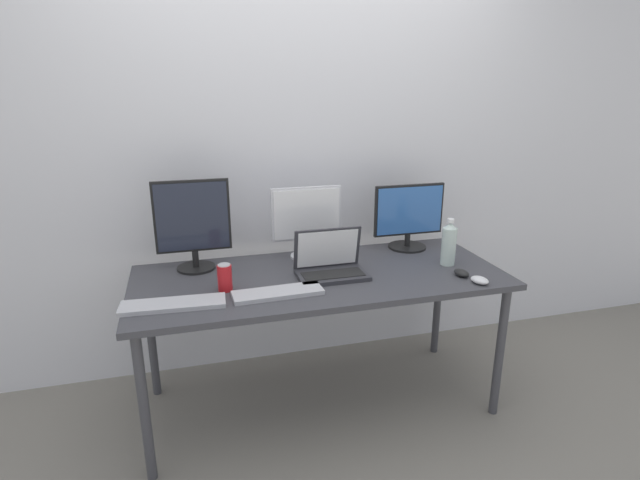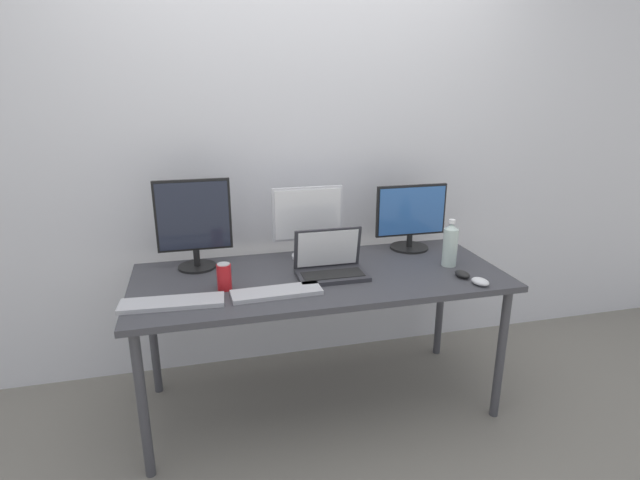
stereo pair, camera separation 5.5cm
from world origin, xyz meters
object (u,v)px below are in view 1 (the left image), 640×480
object	(u,v)px
laptop_silver	(330,265)
water_bottle	(449,244)
work_desk	(320,285)
soda_can_near_keyboard	(225,278)
keyboard_aux	(278,293)
keyboard_main	(173,304)
mouse_by_laptop	(462,273)
monitor_center	(307,220)
mouse_by_keyboard	(480,280)
monitor_right	(409,216)
monitor_left	(193,223)

from	to	relation	value
laptop_silver	water_bottle	size ratio (longest dim) A/B	1.37
work_desk	water_bottle	world-z (taller)	water_bottle
work_desk	soda_can_near_keyboard	world-z (taller)	soda_can_near_keyboard
laptop_silver	keyboard_aux	xyz separation A→B (m)	(-0.30, -0.17, -0.04)
laptop_silver	keyboard_main	xyz separation A→B (m)	(-0.75, -0.17, -0.04)
laptop_silver	mouse_by_laptop	distance (m)	0.65
monitor_center	mouse_by_laptop	xyz separation A→B (m)	(0.67, -0.47, -0.19)
keyboard_main	laptop_silver	bearing A→B (deg)	16.67
keyboard_aux	soda_can_near_keyboard	distance (m)	0.26
work_desk	mouse_by_keyboard	xyz separation A→B (m)	(0.70, -0.31, 0.07)
monitor_right	mouse_by_keyboard	xyz separation A→B (m)	(0.10, -0.58, -0.17)
monitor_right	mouse_by_keyboard	size ratio (longest dim) A/B	4.50
monitor_center	water_bottle	xyz separation A→B (m)	(0.68, -0.30, -0.10)
monitor_right	mouse_by_laptop	world-z (taller)	monitor_right
laptop_silver	keyboard_aux	bearing A→B (deg)	-149.85
keyboard_main	soda_can_near_keyboard	size ratio (longest dim) A/B	3.47
laptop_silver	soda_can_near_keyboard	bearing A→B (deg)	-173.72
monitor_right	water_bottle	size ratio (longest dim) A/B	1.66
keyboard_main	work_desk	bearing A→B (deg)	18.66
work_desk	mouse_by_keyboard	bearing A→B (deg)	-24.00
keyboard_main	mouse_by_laptop	xyz separation A→B (m)	(1.36, -0.02, 0.01)
monitor_right	laptop_silver	distance (m)	0.63
monitor_left	soda_can_near_keyboard	size ratio (longest dim) A/B	3.64
monitor_left	laptop_silver	size ratio (longest dim) A/B	1.35
laptop_silver	soda_can_near_keyboard	world-z (taller)	laptop_silver
keyboard_aux	work_desk	bearing A→B (deg)	34.72
monitor_center	keyboard_main	size ratio (longest dim) A/B	0.89
work_desk	keyboard_aux	distance (m)	0.32
mouse_by_keyboard	soda_can_near_keyboard	distance (m)	1.19
work_desk	monitor_center	xyz separation A→B (m)	(0.00, 0.27, 0.27)
monitor_left	monitor_right	xyz separation A→B (m)	(1.18, 0.02, -0.05)
laptop_silver	monitor_right	bearing A→B (deg)	27.54
mouse_by_laptop	soda_can_near_keyboard	xyz separation A→B (m)	(-1.13, 0.13, 0.05)
laptop_silver	keyboard_aux	size ratio (longest dim) A/B	0.84
monitor_center	mouse_by_laptop	world-z (taller)	monitor_center
mouse_by_laptop	water_bottle	world-z (taller)	water_bottle
monitor_center	mouse_by_keyboard	xyz separation A→B (m)	(0.70, -0.58, -0.19)
soda_can_near_keyboard	laptop_silver	bearing A→B (deg)	6.28
monitor_left	monitor_center	bearing A→B (deg)	2.18
monitor_center	laptop_silver	distance (m)	0.33
laptop_silver	keyboard_aux	distance (m)	0.35
mouse_by_laptop	monitor_center	bearing A→B (deg)	135.12
monitor_center	monitor_right	size ratio (longest dim) A/B	0.94
keyboard_main	mouse_by_keyboard	distance (m)	1.40
mouse_by_laptop	soda_can_near_keyboard	size ratio (longest dim) A/B	0.73
monitor_left	keyboard_aux	bearing A→B (deg)	-51.89
monitor_right	laptop_silver	size ratio (longest dim) A/B	1.21
monitor_right	mouse_by_keyboard	distance (m)	0.61
monitor_right	keyboard_main	world-z (taller)	monitor_right
monitor_right	keyboard_aux	size ratio (longest dim) A/B	1.02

